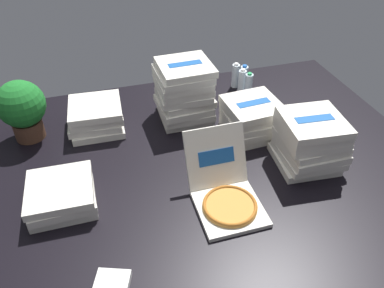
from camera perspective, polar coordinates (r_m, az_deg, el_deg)
ground_plane at (r=2.45m, az=-0.14°, el=-4.30°), size 3.20×2.40×0.02m
open_pizza_box at (r=2.21m, az=5.06°, el=-7.16°), size 0.37×0.53×0.36m
pizza_stack_right_near at (r=2.80m, az=-1.22°, el=7.78°), size 0.41×0.41×0.45m
pizza_stack_left_near at (r=2.51m, az=17.28°, el=0.40°), size 0.41×0.40×0.35m
pizza_stack_center_far at (r=2.31m, az=-19.01°, el=-7.25°), size 0.38×0.38×0.15m
pizza_stack_left_mid at (r=2.84m, az=-14.24°, el=4.06°), size 0.40×0.40×0.20m
pizza_stack_right_far at (r=2.73m, az=9.08°, el=3.91°), size 0.40×0.40×0.25m
water_bottle_0 at (r=3.21m, az=7.48°, el=9.25°), size 0.06×0.06×0.22m
water_bottle_1 at (r=3.27m, az=7.76°, el=9.85°), size 0.06×0.06×0.22m
water_bottle_2 at (r=3.16m, az=8.48°, el=8.67°), size 0.06×0.06×0.22m
water_bottle_3 at (r=3.29m, az=6.54°, el=10.17°), size 0.06×0.06×0.22m
potted_plant at (r=2.83m, az=-24.15°, el=4.99°), size 0.32×0.32×0.44m
napkin_pile at (r=1.94m, az=-11.98°, el=-20.13°), size 0.21×0.21×0.04m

